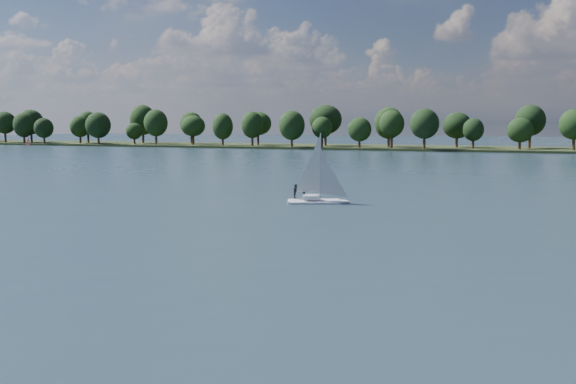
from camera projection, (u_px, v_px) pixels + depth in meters
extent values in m
plane|color=#233342|center=(421.00, 174.00, 115.31)|extent=(700.00, 700.00, 0.00)
cube|color=black|center=(476.00, 150.00, 219.12)|extent=(660.00, 40.00, 1.50)
cube|color=silver|center=(315.00, 204.00, 72.89)|extent=(6.54, 4.12, 0.75)
cube|color=silver|center=(315.00, 197.00, 72.81)|extent=(2.16, 1.76, 0.47)
cylinder|color=silver|center=(316.00, 166.00, 72.43)|extent=(0.11, 0.11, 7.47)
imported|color=black|center=(304.00, 191.00, 73.75)|extent=(0.63, 0.70, 1.61)
imported|color=black|center=(296.00, 191.00, 73.39)|extent=(0.80, 0.92, 1.61)
cube|color=silver|center=(29.00, 147.00, 247.98)|extent=(2.76, 2.29, 0.42)
cylinder|color=silver|center=(29.00, 141.00, 247.76)|extent=(0.07, 0.07, 3.74)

